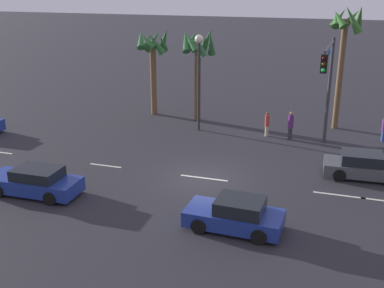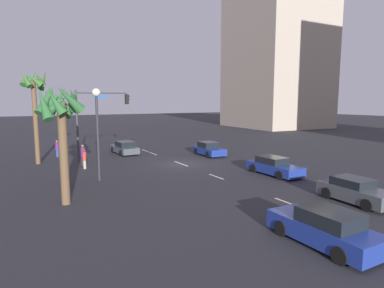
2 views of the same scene
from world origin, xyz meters
The scene contains 15 objects.
ground_plane centered at (0.00, 0.00, 0.00)m, with size 220.00×220.00×0.00m, color #28282D.
lane_stripe_2 centered at (-5.67, 0.00, 0.01)m, with size 1.90×0.14×0.01m, color silver.
lane_stripe_3 centered at (0.01, 0.00, 0.01)m, with size 2.54×0.14×0.01m, color silver.
lane_stripe_4 centered at (6.75, 0.00, 0.01)m, with size 2.42×0.14×0.01m, color silver.
lane_stripe_5 centered at (8.76, 0.00, 0.01)m, with size 2.06×0.14×0.01m, color silver.
car_0 centered at (-7.18, -4.25, 0.62)m, with size 4.56×1.91×1.34m.
car_1 centered at (7.92, 2.64, 0.62)m, with size 4.32×2.03×1.34m.
car_3 centered at (2.70, -4.64, 0.63)m, with size 4.05×2.02×1.37m.
traffic_signal centered at (5.57, 6.12, 4.43)m, with size 0.54×5.04×6.55m.
streetlamp centered at (-2.66, 7.84, 4.47)m, with size 0.56×0.56×6.42m.
pedestrian_0 centered at (1.99, 7.92, 0.88)m, with size 0.42×0.42×1.65m.
pedestrian_1 centered at (3.52, 7.75, 0.97)m, with size 0.40×0.40×1.83m.
palm_tree_0 centered at (6.26, 11.07, 6.29)m, with size 2.33×2.61×8.35m.
palm_tree_1 centered at (-7.03, 10.73, 4.82)m, with size 2.75×2.67×6.55m.
palm_tree_2 centered at (-3.45, 10.22, 4.94)m, with size 2.59×2.55×6.70m.
Camera 1 is at (6.22, -21.55, 9.75)m, focal length 43.95 mm.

